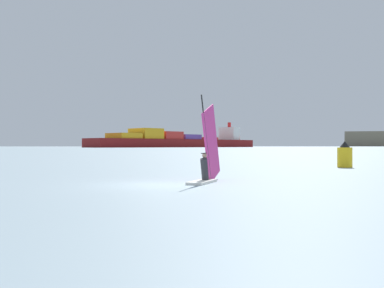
{
  "coord_description": "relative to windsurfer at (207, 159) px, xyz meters",
  "views": [
    {
      "loc": [
        8.19,
        -16.68,
        1.7
      ],
      "look_at": [
        -2.44,
        10.76,
        1.81
      ],
      "focal_mm": 40.06,
      "sensor_mm": 36.0,
      "label": 1
    }
  ],
  "objects": [
    {
      "name": "ground_plane",
      "position": [
        -1.63,
        -2.24,
        -1.05
      ],
      "size": [
        4000.0,
        4000.0,
        0.0
      ],
      "primitive_type": "plane",
      "color": "gray"
    },
    {
      "name": "windsurfer",
      "position": [
        0.0,
        0.0,
        0.0
      ],
      "size": [
        0.77,
        3.95,
        4.18
      ],
      "rotation": [
        0.0,
        0.0,
        4.73
      ],
      "color": "white",
      "rests_on": "ground_plane"
    },
    {
      "name": "cargo_ship",
      "position": [
        -173.66,
        403.38,
        5.89
      ],
      "size": [
        118.54,
        209.77,
        29.83
      ],
      "rotation": [
        0.0,
        0.0,
        4.28
      ],
      "color": "maroon",
      "rests_on": "ground_plane"
    },
    {
      "name": "distant_headland",
      "position": [
        -210.97,
        1185.32,
        16.52
      ],
      "size": [
        780.52,
        404.3,
        35.15
      ],
      "primitive_type": "cube",
      "rotation": [
        0.0,
        0.0,
        0.11
      ],
      "color": "#756B56",
      "rests_on": "ground_plane"
    },
    {
      "name": "channel_buoy",
      "position": [
        5.64,
        16.51,
        -0.14
      ],
      "size": [
        1.13,
        1.13,
        2.06
      ],
      "color": "yellow",
      "rests_on": "ground_plane"
    }
  ]
}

